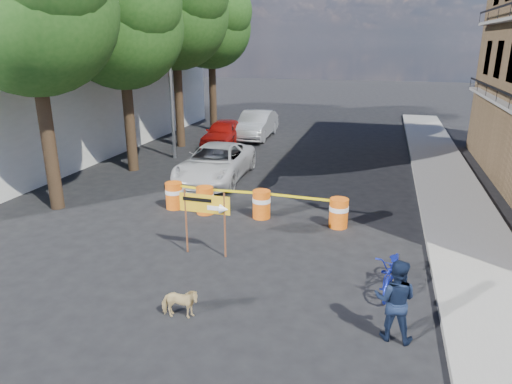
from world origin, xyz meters
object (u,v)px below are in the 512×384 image
Objects in this scene: barrel_mid_left at (205,200)px; barrel_mid_right at (262,204)px; barrel_far_right at (339,212)px; dog at (180,303)px; sedan_silver at (256,125)px; pedestrian at (395,300)px; suv_white at (216,163)px; sedan_red at (223,133)px; detour_sign at (211,209)px; bicycle at (394,253)px; barrel_far_left at (174,195)px.

barrel_mid_right is (1.87, 0.11, 0.00)m from barrel_mid_left.
barrel_far_right reaches higher than dog.
barrel_mid_right reaches higher than dog.
barrel_mid_right is 12.79m from sedan_silver.
pedestrian is at bearing -41.87° from barrel_mid_left.
sedan_red is at bearing 104.17° from suv_white.
suv_white is at bearing 144.82° from barrel_far_right.
barrel_mid_left is 1.13× the size of dog.
barrel_far_right is at bearing 44.28° from detour_sign.
barrel_mid_left is at bearing 158.64° from bicycle.
sedan_silver is at bearing 101.93° from detour_sign.
barrel_far_right is at bearing -2.85° from barrel_mid_right.
sedan_red is at bearing -117.14° from sedan_silver.
barrel_far_right is 0.49× the size of bicycle.
barrel_mid_left is 0.19× the size of sedan_silver.
barrel_far_right is 6.51m from suv_white.
barrel_mid_left is at bearing -176.64° from barrel_mid_right.
detour_sign reaches higher than barrel_far_left.
dog is at bearing -141.88° from bicycle.
barrel_far_right is 6.27m from dog.
suv_white reaches higher than dog.
pedestrian is 0.32× the size of suv_white.
barrel_mid_left and barrel_far_right have the same top height.
barrel_mid_left is at bearing 115.52° from detour_sign.
pedestrian is at bearing -80.61° from bicycle.
pedestrian is at bearing -27.03° from detour_sign.
bicycle is 15.99m from sedan_red.
sedan_red is 0.86× the size of sedan_silver.
barrel_mid_left is 10.38m from sedan_red.
sedan_red is (-2.88, 9.97, 0.22)m from barrel_mid_left.
barrel_far_left is 3.58m from suv_white.
barrel_far_right is at bearing -37.64° from suv_white.
bicycle is at bearing -27.23° from barrel_far_left.
bicycle is 4.75m from dog.
barrel_far_left is at bearing 15.82° from dog.
pedestrian reaches higher than barrel_far_left.
detour_sign is at bearing -65.24° from barrel_mid_left.
barrel_far_right is (5.48, -0.18, 0.00)m from barrel_far_left.
bicycle is at bearing -6.63° from detour_sign.
dog is at bearing -76.39° from suv_white.
sedan_red is (-1.70, 9.80, 0.22)m from barrel_far_left.
barrel_far_right is at bearing -1.93° from barrel_far_left.
sedan_silver is at bearing -60.12° from pedestrian.
sedan_silver is (-1.69, 12.39, 0.31)m from barrel_mid_left.
pedestrian reaches higher than sedan_silver.
barrel_mid_right is 0.22× the size of sedan_red.
barrel_far_left is 3.05m from barrel_mid_right.
suv_white is (-2.33, 6.59, -0.58)m from detour_sign.
bicycle reaches higher than detour_sign.
sedan_red is (-8.71, 13.41, -0.22)m from bicycle.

